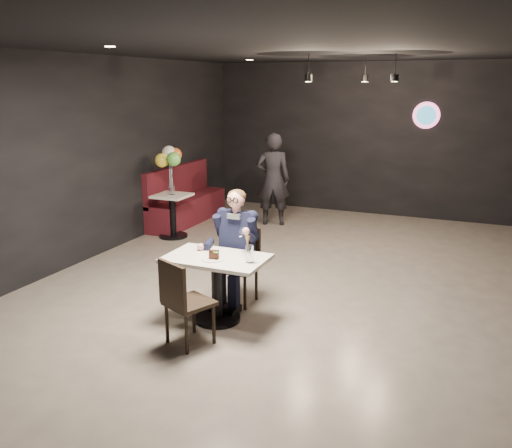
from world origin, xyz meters
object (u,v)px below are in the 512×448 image
at_px(sundae_glass, 250,254).
at_px(side_table, 173,217).
at_px(main_table, 217,289).
at_px(passerby, 273,179).
at_px(balloon_vase, 172,190).
at_px(booth_bench, 187,194).
at_px(chair_far, 238,267).
at_px(seated_man, 237,246).
at_px(chair_near, 190,301).

relative_size(sundae_glass, side_table, 0.26).
distance_m(main_table, sundae_glass, 0.62).
xyz_separation_m(side_table, passerby, (1.26, 1.50, 0.51)).
xyz_separation_m(sundae_glass, balloon_vase, (-2.67, 2.78, -0.02)).
distance_m(booth_bench, balloon_vase, 1.08).
relative_size(chair_far, seated_man, 0.64).
relative_size(main_table, booth_bench, 0.51).
xyz_separation_m(chair_far, booth_bench, (-2.56, 3.20, 0.08)).
distance_m(chair_far, booth_bench, 4.10).
xyz_separation_m(chair_far, side_table, (-2.26, 2.20, -0.11)).
xyz_separation_m(chair_near, booth_bench, (-2.56, 4.35, 0.08)).
height_order(chair_near, passerby, passerby).
height_order(chair_far, booth_bench, booth_bench).
bearing_deg(chair_near, passerby, 125.50).
bearing_deg(chair_near, main_table, 113.92).
distance_m(chair_near, seated_man, 1.18).
xyz_separation_m(chair_far, sundae_glass, (0.41, -0.58, 0.38)).
height_order(chair_far, balloon_vase, chair_far).
bearing_deg(passerby, seated_man, 85.42).
bearing_deg(balloon_vase, chair_near, -56.04).
xyz_separation_m(chair_far, chair_near, (0.00, -1.15, 0.00)).
height_order(booth_bench, passerby, passerby).
bearing_deg(passerby, balloon_vase, 30.18).
bearing_deg(chair_near, sundae_glass, 77.97).
relative_size(side_table, passerby, 0.41).
relative_size(chair_near, sundae_glass, 4.94).
distance_m(chair_far, seated_man, 0.26).
xyz_separation_m(booth_bench, passerby, (1.56, 0.50, 0.32)).
height_order(chair_near, seated_man, seated_man).
relative_size(seated_man, balloon_vase, 9.38).
distance_m(main_table, passerby, 4.39).
relative_size(chair_far, chair_near, 1.00).
bearing_deg(balloon_vase, chair_far, -44.27).
height_order(chair_far, passerby, passerby).
xyz_separation_m(seated_man, side_table, (-2.26, 2.20, -0.37)).
height_order(main_table, chair_far, chair_far).
bearing_deg(seated_man, chair_near, -90.00).
bearing_deg(main_table, passerby, 103.16).
bearing_deg(side_table, chair_far, -44.27).
bearing_deg(seated_man, sundae_glass, -54.59).
xyz_separation_m(chair_near, seated_man, (0.00, 1.15, 0.26)).
height_order(main_table, passerby, passerby).
height_order(seated_man, side_table, seated_man).
height_order(chair_far, sundae_glass, sundae_glass).
bearing_deg(side_table, seated_man, -44.27).
xyz_separation_m(sundae_glass, passerby, (-1.41, 4.28, 0.02)).
bearing_deg(booth_bench, chair_near, -59.56).
relative_size(seated_man, side_table, 2.04).
bearing_deg(balloon_vase, sundae_glass, -46.17).
relative_size(seated_man, booth_bench, 0.67).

